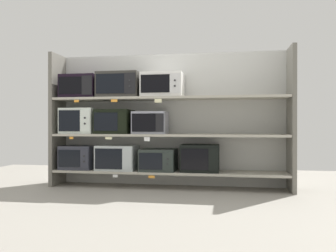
# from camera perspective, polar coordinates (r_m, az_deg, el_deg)

# --- Properties ---
(ground) EXTENTS (6.93, 6.00, 0.02)m
(ground) POSITION_cam_1_polar(r_m,az_deg,el_deg) (3.49, -2.75, -13.13)
(ground) COLOR gray
(back_panel) EXTENTS (3.13, 0.04, 1.73)m
(back_panel) POSITION_cam_1_polar(r_m,az_deg,el_deg) (4.60, 0.45, 1.08)
(back_panel) COLOR #B2B2AD
(back_panel) RESTS_ON ground
(upright_left) EXTENTS (0.05, 0.41, 1.73)m
(upright_left) POSITION_cam_1_polar(r_m,az_deg,el_deg) (4.85, -17.71, 1.02)
(upright_left) COLOR #68645B
(upright_left) RESTS_ON ground
(upright_right) EXTENTS (0.05, 0.41, 1.73)m
(upright_right) POSITION_cam_1_polar(r_m,az_deg,el_deg) (4.39, 19.64, 1.11)
(upright_right) COLOR #68645B
(upright_right) RESTS_ON ground
(shelf_0) EXTENTS (2.93, 0.41, 0.03)m
(shelf_0) POSITION_cam_1_polar(r_m,az_deg,el_deg) (4.42, 0.00, -7.55)
(shelf_0) COLOR #ADA899
(shelf_0) RESTS_ON ground
(microwave_0) EXTENTS (0.42, 0.38, 0.31)m
(microwave_0) POSITION_cam_1_polar(r_m,az_deg,el_deg) (4.73, -14.46, -4.99)
(microwave_0) COLOR #2E303A
(microwave_0) RESTS_ON shelf_0
(microwave_1) EXTENTS (0.50, 0.40, 0.31)m
(microwave_1) POSITION_cam_1_polar(r_m,az_deg,el_deg) (4.55, -8.30, -5.14)
(microwave_1) COLOR #B1BBBC
(microwave_1) RESTS_ON shelf_0
(microwave_2) EXTENTS (0.44, 0.42, 0.27)m
(microwave_2) POSITION_cam_1_polar(r_m,az_deg,el_deg) (4.41, -1.57, -5.56)
(microwave_2) COLOR #28302C
(microwave_2) RESTS_ON shelf_0
(microwave_3) EXTENTS (0.47, 0.36, 0.33)m
(microwave_3) POSITION_cam_1_polar(r_m,az_deg,el_deg) (4.34, 5.29, -5.25)
(microwave_3) COLOR black
(microwave_3) RESTS_ON shelf_0
(price_tag_0) EXTENTS (0.06, 0.00, 0.03)m
(price_tag_0) POSITION_cam_1_polar(r_m,az_deg,el_deg) (4.37, -8.68, -8.12)
(price_tag_0) COLOR white
(price_tag_1) EXTENTS (0.08, 0.00, 0.03)m
(price_tag_1) POSITION_cam_1_polar(r_m,az_deg,el_deg) (4.25, -2.71, -8.35)
(price_tag_1) COLOR orange
(shelf_1) EXTENTS (2.93, 0.41, 0.03)m
(shelf_1) POSITION_cam_1_polar(r_m,az_deg,el_deg) (4.38, 0.00, -1.51)
(shelf_1) COLOR #ADA899
(microwave_4) EXTENTS (0.45, 0.36, 0.33)m
(microwave_4) POSITION_cam_1_polar(r_m,az_deg,el_deg) (4.71, -14.33, 0.81)
(microwave_4) COLOR silver
(microwave_4) RESTS_ON shelf_1
(microwave_5) EXTENTS (0.44, 0.42, 0.31)m
(microwave_5) POSITION_cam_1_polar(r_m,az_deg,el_deg) (4.54, -8.75, 0.69)
(microwave_5) COLOR black
(microwave_5) RESTS_ON shelf_1
(microwave_6) EXTENTS (0.42, 0.34, 0.28)m
(microwave_6) POSITION_cam_1_polar(r_m,az_deg,el_deg) (4.41, -2.94, 0.54)
(microwave_6) COLOR #989AA9
(microwave_6) RESTS_ON shelf_1
(price_tag_2) EXTENTS (0.05, 0.00, 0.03)m
(price_tag_2) POSITION_cam_1_polar(r_m,az_deg,el_deg) (4.54, -15.60, -1.90)
(price_tag_2) COLOR orange
(price_tag_3) EXTENTS (0.09, 0.00, 0.03)m
(price_tag_3) POSITION_cam_1_polar(r_m,az_deg,el_deg) (4.35, -9.73, -1.98)
(price_tag_3) COLOR beige
(price_tag_4) EXTENTS (0.07, 0.00, 0.05)m
(price_tag_4) POSITION_cam_1_polar(r_m,az_deg,el_deg) (4.22, -3.48, -2.18)
(price_tag_4) COLOR white
(shelf_2) EXTENTS (2.93, 0.41, 0.03)m
(shelf_2) POSITION_cam_1_polar(r_m,az_deg,el_deg) (4.39, 0.00, 4.57)
(shelf_2) COLOR #ADA899
(microwave_7) EXTENTS (0.47, 0.36, 0.30)m
(microwave_7) POSITION_cam_1_polar(r_m,az_deg,el_deg) (4.73, -14.19, 6.26)
(microwave_7) COLOR black
(microwave_7) RESTS_ON shelf_2
(microwave_8) EXTENTS (0.54, 0.42, 0.32)m
(microwave_8) POSITION_cam_1_polar(r_m,az_deg,el_deg) (4.54, -7.90, 6.64)
(microwave_8) COLOR #33312D
(microwave_8) RESTS_ON shelf_2
(microwave_9) EXTENTS (0.52, 0.39, 0.30)m
(microwave_9) POSITION_cam_1_polar(r_m,az_deg,el_deg) (4.41, -0.88, 6.72)
(microwave_9) COLOR white
(microwave_9) RESTS_ON shelf_2
(price_tag_5) EXTENTS (0.06, 0.00, 0.03)m
(price_tag_5) POSITION_cam_1_polar(r_m,az_deg,el_deg) (4.51, -14.80, 3.99)
(price_tag_5) COLOR orange
(price_tag_6) EXTENTS (0.08, 0.00, 0.03)m
(price_tag_6) POSITION_cam_1_polar(r_m,az_deg,el_deg) (4.34, -8.83, 4.14)
(price_tag_6) COLOR orange
(price_tag_7) EXTENTS (0.09, 0.00, 0.05)m
(price_tag_7) POSITION_cam_1_polar(r_m,az_deg,el_deg) (4.20, -1.63, 4.18)
(price_tag_7) COLOR beige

